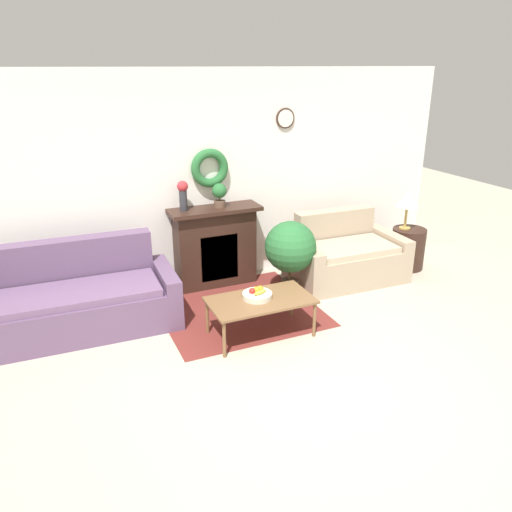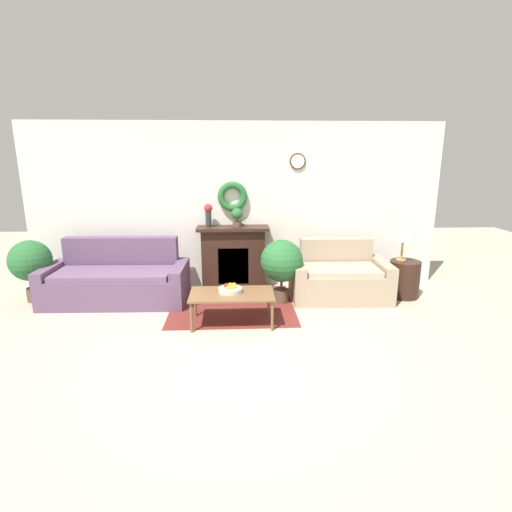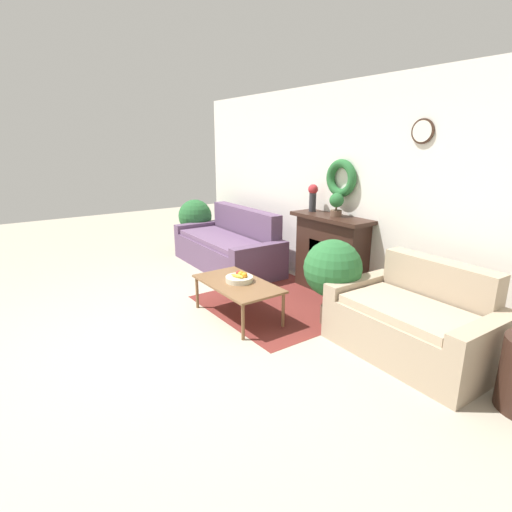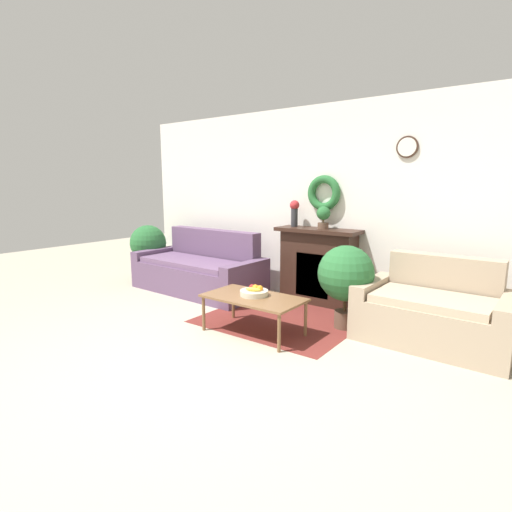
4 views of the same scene
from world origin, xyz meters
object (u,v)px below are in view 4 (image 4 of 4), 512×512
at_px(loveseat_right, 434,313).
at_px(coffee_table, 254,300).
at_px(fruit_bowl, 254,292).
at_px(couch_left, 200,271).
at_px(vase_on_mantel_left, 294,211).
at_px(potted_plant_on_mantel, 323,216).
at_px(potted_plant_floor_by_loveseat, 346,275).
at_px(fireplace, 318,266).
at_px(potted_plant_floor_by_couch, 148,244).

relative_size(loveseat_right, coffee_table, 1.38).
height_order(coffee_table, fruit_bowl, fruit_bowl).
height_order(couch_left, vase_on_mantel_left, vase_on_mantel_left).
xyz_separation_m(vase_on_mantel_left, potted_plant_on_mantel, (0.46, -0.02, -0.04)).
bearing_deg(potted_plant_floor_by_loveseat, potted_plant_on_mantel, 133.27).
bearing_deg(vase_on_mantel_left, fruit_bowl, -76.05).
xyz_separation_m(fireplace, fruit_bowl, (-0.04, -1.42, -0.07)).
relative_size(couch_left, potted_plant_floor_by_loveseat, 2.21).
relative_size(vase_on_mantel_left, potted_plant_floor_by_couch, 0.39).
bearing_deg(couch_left, fireplace, 17.64).
bearing_deg(fireplace, potted_plant_floor_by_couch, -171.34).
xyz_separation_m(potted_plant_on_mantel, potted_plant_floor_by_loveseat, (0.65, -0.69, -0.59)).
distance_m(loveseat_right, coffee_table, 1.91).
bearing_deg(loveseat_right, couch_left, -178.94).
xyz_separation_m(couch_left, vase_on_mantel_left, (1.38, 0.51, 0.94)).
relative_size(fireplace, couch_left, 0.55).
bearing_deg(potted_plant_floor_by_loveseat, potted_plant_floor_by_couch, 176.27).
bearing_deg(vase_on_mantel_left, potted_plant_floor_by_couch, -169.96).
distance_m(fireplace, fruit_bowl, 1.43).
xyz_separation_m(fireplace, couch_left, (-1.77, -0.51, -0.21)).
bearing_deg(fruit_bowl, potted_plant_floor_by_loveseat, 43.25).
height_order(fruit_bowl, vase_on_mantel_left, vase_on_mantel_left).
xyz_separation_m(fireplace, potted_plant_floor_by_loveseat, (0.72, -0.71, 0.10)).
bearing_deg(potted_plant_on_mantel, potted_plant_floor_by_loveseat, -46.73).
height_order(couch_left, potted_plant_on_mantel, potted_plant_on_mantel).
height_order(fruit_bowl, potted_plant_on_mantel, potted_plant_on_mantel).
xyz_separation_m(fruit_bowl, vase_on_mantel_left, (-0.35, 1.43, 0.80)).
bearing_deg(couch_left, fruit_bowl, -26.23).
distance_m(fireplace, potted_plant_floor_by_couch, 3.08).
distance_m(vase_on_mantel_left, potted_plant_on_mantel, 0.46).
bearing_deg(potted_plant_floor_by_loveseat, fruit_bowl, -136.75).
bearing_deg(potted_plant_floor_by_couch, fruit_bowl, -17.73).
distance_m(fruit_bowl, potted_plant_floor_by_couch, 3.16).
bearing_deg(couch_left, vase_on_mantel_left, 22.05).
xyz_separation_m(fruit_bowl, potted_plant_floor_by_loveseat, (0.76, 0.71, 0.16)).
xyz_separation_m(couch_left, potted_plant_floor_by_couch, (-1.27, 0.04, 0.29)).
xyz_separation_m(couch_left, potted_plant_floor_by_loveseat, (2.49, -0.20, 0.31)).
bearing_deg(fireplace, potted_plant_on_mantel, -11.48).
bearing_deg(fruit_bowl, coffee_table, -64.32).
height_order(vase_on_mantel_left, potted_plant_on_mantel, vase_on_mantel_left).
distance_m(fruit_bowl, potted_plant_on_mantel, 1.60).
bearing_deg(coffee_table, fruit_bowl, 115.68).
bearing_deg(potted_plant_floor_by_loveseat, coffee_table, -134.42).
distance_m(fruit_bowl, vase_on_mantel_left, 1.68).
height_order(coffee_table, vase_on_mantel_left, vase_on_mantel_left).
distance_m(loveseat_right, vase_on_mantel_left, 2.31).
distance_m(vase_on_mantel_left, potted_plant_floor_by_loveseat, 1.47).
xyz_separation_m(loveseat_right, potted_plant_on_mantel, (-1.58, 0.52, 0.91)).
bearing_deg(potted_plant_on_mantel, coffee_table, -93.44).
xyz_separation_m(couch_left, loveseat_right, (3.42, -0.03, -0.01)).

